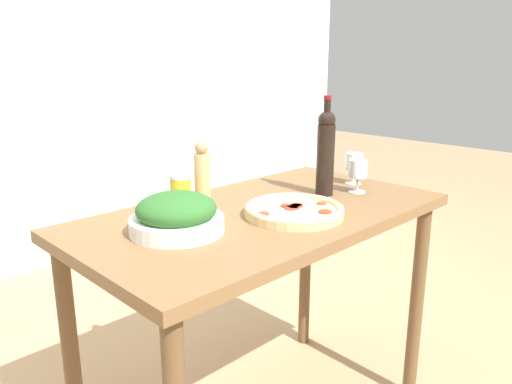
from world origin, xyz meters
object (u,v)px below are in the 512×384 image
wine_bottle (326,151)px  pepper_mill (202,176)px  salad_bowl (177,215)px  wine_glass_far (354,163)px  wine_glass_near (358,171)px  homemade_pizza (294,210)px  salt_canister (181,194)px

wine_bottle → pepper_mill: size_ratio=1.59×
wine_bottle → salad_bowl: 0.68m
wine_glass_far → salad_bowl: size_ratio=0.45×
pepper_mill → wine_glass_far: bearing=-14.8°
wine_glass_near → homemade_pizza: 0.42m
wine_glass_near → salad_bowl: (-0.79, 0.12, -0.03)m
salad_bowl → homemade_pizza: bearing=-20.8°
homemade_pizza → pepper_mill: bearing=118.1°
wine_glass_far → salt_canister: salt_canister is taller
homemade_pizza → salt_canister: (-0.25, 0.30, 0.05)m
wine_glass_far → pepper_mill: bearing=165.2°
salad_bowl → wine_bottle: bearing=-4.0°
homemade_pizza → salt_canister: size_ratio=2.49×
wine_glass_near → salt_canister: size_ratio=0.97×
wine_bottle → salad_bowl: (-0.67, 0.05, -0.12)m
wine_bottle → wine_glass_near: bearing=-30.4°
homemade_pizza → wine_glass_far: bearing=13.0°
wine_bottle → homemade_pizza: 0.34m
wine_bottle → salt_canister: size_ratio=2.84×
salt_canister → wine_glass_far: bearing=-13.1°
homemade_pizza → salt_canister: bearing=130.3°
wine_bottle → pepper_mill: (-0.45, 0.20, -0.06)m
wine_glass_far → wine_bottle: bearing=-174.7°
wine_glass_far → salad_bowl: 0.90m
wine_bottle → wine_glass_near: wine_bottle is taller
pepper_mill → wine_bottle: bearing=-23.9°
wine_bottle → salt_canister: bearing=159.8°
wine_bottle → pepper_mill: 0.49m
salad_bowl → homemade_pizza: salad_bowl is taller
homemade_pizza → salt_canister: salt_canister is taller
wine_glass_near → wine_glass_far: (0.11, 0.09, -0.00)m
wine_glass_near → pepper_mill: 0.63m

